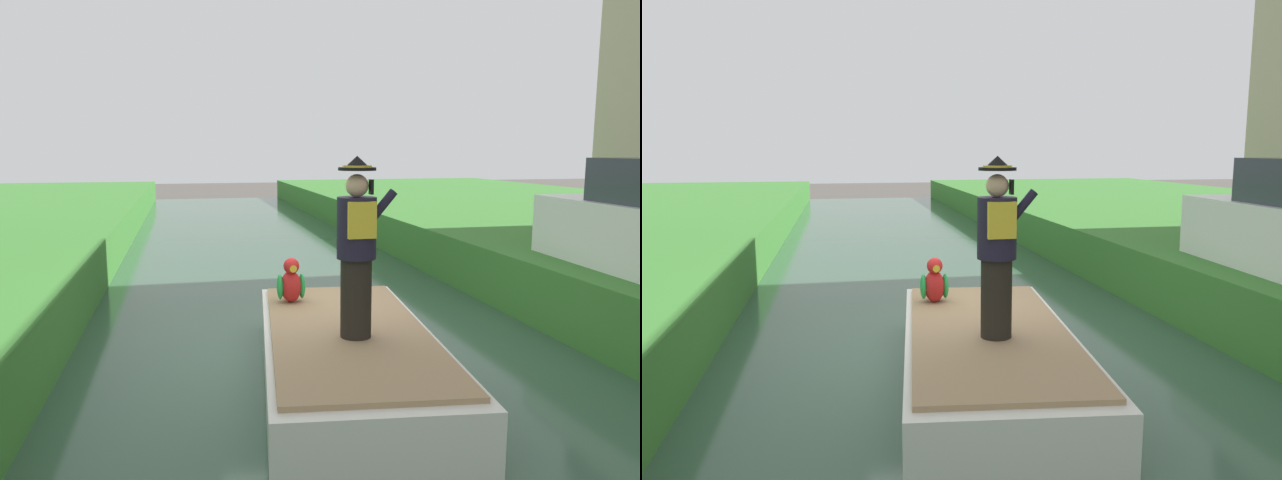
% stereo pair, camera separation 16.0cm
% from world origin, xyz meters
% --- Properties ---
extents(ground_plane, '(80.00, 80.00, 0.00)m').
position_xyz_m(ground_plane, '(0.00, 0.00, 0.00)').
color(ground_plane, '#4C4742').
extents(canal_water, '(6.23, 48.00, 0.10)m').
position_xyz_m(canal_water, '(0.00, 0.00, 0.05)').
color(canal_water, '#33513D').
rests_on(canal_water, ground).
extents(boat, '(2.28, 4.38, 0.61)m').
position_xyz_m(boat, '(0.00, -1.26, 0.40)').
color(boat, silver).
rests_on(boat, canal_water).
extents(person_pirate, '(0.61, 0.42, 1.85)m').
position_xyz_m(person_pirate, '(0.00, -1.58, 1.64)').
color(person_pirate, black).
rests_on(person_pirate, boat).
extents(parrot_plush, '(0.36, 0.34, 0.57)m').
position_xyz_m(parrot_plush, '(-0.40, -0.04, 0.95)').
color(parrot_plush, red).
rests_on(parrot_plush, boat).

